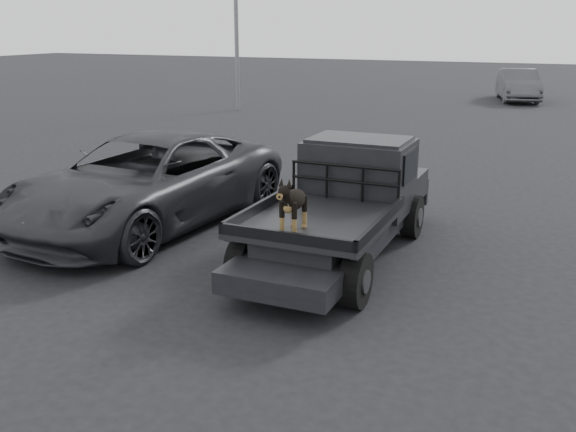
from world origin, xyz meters
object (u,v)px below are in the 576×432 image
at_px(flatbed_ute, 339,230).
at_px(distant_car_a, 518,85).
at_px(dog, 293,204).
at_px(parked_suv, 147,182).

distance_m(flatbed_ute, distant_car_a, 24.44).
xyz_separation_m(dog, parked_suv, (-3.74, 1.85, -0.46)).
height_order(dog, parked_suv, parked_suv).
bearing_deg(flatbed_ute, dog, -93.84).
bearing_deg(dog, distant_car_a, 88.25).
height_order(flatbed_ute, dog, dog).
distance_m(parked_suv, distant_car_a, 24.61).
bearing_deg(distant_car_a, dog, -104.47).
xyz_separation_m(parked_suv, distant_car_a, (4.54, 24.19, -0.07)).
xyz_separation_m(flatbed_ute, distant_car_a, (0.69, 24.43, 0.30)).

